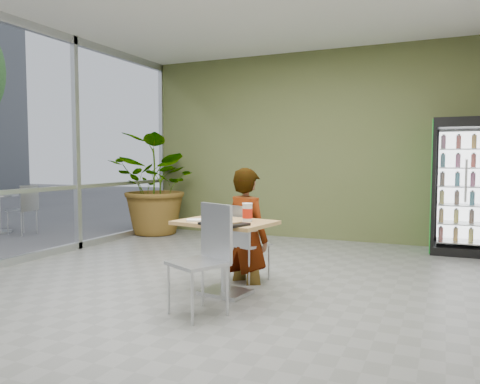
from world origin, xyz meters
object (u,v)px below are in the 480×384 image
Objects in this scene: chair_far at (243,237)px; dining_table at (225,242)px; soda_cup at (247,213)px; cafeteria_tray at (224,224)px; beverage_fridge at (464,187)px; chair_near at (207,250)px; potted_plant at (159,184)px; seated_woman at (247,238)px.

dining_table is at bearing 114.78° from chair_far.
dining_table is 0.38m from soda_cup.
cafeteria_tray is 4.14m from beverage_fridge.
chair_far is at bearing 123.03° from chair_near.
chair_near is 0.36m from cafeteria_tray.
soda_cup reaches higher than dining_table.
soda_cup is 0.10× the size of potted_plant.
cafeteria_tray is 4.33m from potted_plant.
seated_woman is at bearing 113.13° from soda_cup.
seated_woman is 0.86× the size of potted_plant.
soda_cup is at bearing 105.51° from chair_near.
cafeteria_tray is at bearing -48.46° from potted_plant.
soda_cup is (0.22, -0.52, 0.35)m from seated_woman.
seated_woman reaches higher than chair_near.
cafeteria_tray is 0.21× the size of beverage_fridge.
potted_plant is at bearing -19.53° from seated_woman.
potted_plant is (-2.75, 2.96, 0.38)m from dining_table.
cafeteria_tray is (0.12, -0.29, 0.23)m from dining_table.
chair_far is 0.64m from soda_cup.
beverage_fridge reaches higher than seated_woman.
chair_far is at bearing -131.29° from beverage_fridge.
chair_near is 0.50× the size of beverage_fridge.
beverage_fridge is at bearing 57.18° from soda_cup.
seated_woman is (-0.10, 1.15, -0.08)m from chair_near.
seated_woman reaches higher than dining_table.
dining_table is 0.53m from chair_far.
beverage_fridge is (2.06, 3.19, 0.14)m from soda_cup.
chair_near is 0.53× the size of potted_plant.
seated_woman is 3.67m from potted_plant.
beverage_fridge is at bearing 54.84° from dining_table.
seated_woman is (0.03, 0.03, -0.02)m from chair_far.
soda_cup is (0.25, -0.48, 0.34)m from chair_far.
potted_plant is at bearing 132.91° from dining_table.
soda_cup is at bearing 134.61° from seated_woman.
soda_cup is 0.09× the size of beverage_fridge.
dining_table is 1.05× the size of chair_near.
soda_cup is 0.36m from cafeteria_tray.
dining_table is 0.60m from chair_near.
soda_cup is at bearing -44.38° from potted_plant.
cafeteria_tray is (0.12, -0.85, 0.27)m from seated_woman.
potted_plant is at bearing -20.27° from chair_far.
cafeteria_tray is at bearing 112.19° from chair_near.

